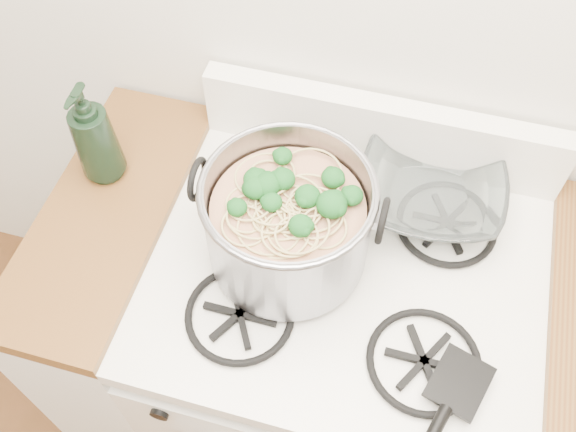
{
  "coord_description": "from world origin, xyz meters",
  "views": [
    {
      "loc": [
        0.05,
        0.64,
        1.99
      ],
      "look_at": [
        -0.12,
        1.26,
        1.04
      ],
      "focal_mm": 40.0,
      "sensor_mm": 36.0,
      "label": 1
    }
  ],
  "objects_px": {
    "stock_pot": "(288,223)",
    "spatula": "(460,381)",
    "glass_bowl": "(429,195)",
    "bottle": "(93,134)",
    "gas_range": "(333,362)"
  },
  "relations": [
    {
      "from": "gas_range",
      "to": "stock_pot",
      "type": "distance_m",
      "value": 0.6
    },
    {
      "from": "gas_range",
      "to": "stock_pot",
      "type": "xyz_separation_m",
      "value": [
        -0.12,
        0.0,
        0.58
      ]
    },
    {
      "from": "glass_bowl",
      "to": "spatula",
      "type": "bearing_deg",
      "value": -73.84
    },
    {
      "from": "stock_pot",
      "to": "spatula",
      "type": "xyz_separation_m",
      "value": [
        0.35,
        -0.18,
        -0.09
      ]
    },
    {
      "from": "spatula",
      "to": "bottle",
      "type": "distance_m",
      "value": 0.82
    },
    {
      "from": "gas_range",
      "to": "bottle",
      "type": "distance_m",
      "value": 0.82
    },
    {
      "from": "stock_pot",
      "to": "glass_bowl",
      "type": "xyz_separation_m",
      "value": [
        0.24,
        0.2,
        -0.08
      ]
    },
    {
      "from": "stock_pot",
      "to": "gas_range",
      "type": "bearing_deg",
      "value": -0.8
    },
    {
      "from": "gas_range",
      "to": "spatula",
      "type": "height_order",
      "value": "spatula"
    },
    {
      "from": "spatula",
      "to": "bottle",
      "type": "xyz_separation_m",
      "value": [
        -0.77,
        0.27,
        0.1
      ]
    },
    {
      "from": "glass_bowl",
      "to": "bottle",
      "type": "relative_size",
      "value": 0.49
    },
    {
      "from": "bottle",
      "to": "stock_pot",
      "type": "bearing_deg",
      "value": -12.52
    },
    {
      "from": "stock_pot",
      "to": "spatula",
      "type": "distance_m",
      "value": 0.4
    },
    {
      "from": "gas_range",
      "to": "bottle",
      "type": "xyz_separation_m",
      "value": [
        -0.54,
        0.09,
        0.6
      ]
    },
    {
      "from": "gas_range",
      "to": "spatula",
      "type": "xyz_separation_m",
      "value": [
        0.23,
        -0.17,
        0.5
      ]
    }
  ]
}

